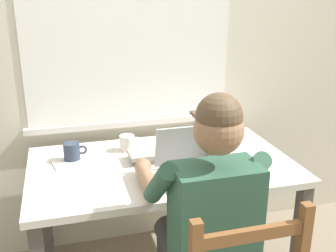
{
  "coord_description": "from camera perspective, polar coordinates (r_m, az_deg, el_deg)",
  "views": [
    {
      "loc": [
        -0.49,
        -1.88,
        1.59
      ],
      "look_at": [
        0.02,
        -0.05,
        0.94
      ],
      "focal_mm": 43.07,
      "sensor_mm": 36.0,
      "label": 1
    }
  ],
  "objects": [
    {
      "name": "paper_pile_near_laptop",
      "position": [
        2.19,
        -12.96,
        -4.93
      ],
      "size": [
        0.25,
        0.18,
        0.01
      ],
      "primitive_type": "cube",
      "rotation": [
        0.0,
        0.0,
        0.19
      ],
      "color": "silver",
      "rests_on": "desk"
    },
    {
      "name": "computer_mouse",
      "position": [
        2.07,
        10.42,
        -5.72
      ],
      "size": [
        0.06,
        0.1,
        0.03
      ],
      "primitive_type": "ellipsoid",
      "color": "black",
      "rests_on": "desk"
    },
    {
      "name": "laptop",
      "position": [
        1.98,
        3.49,
        -5.48
      ],
      "size": [
        0.33,
        0.28,
        0.23
      ],
      "color": "#ADAFB2",
      "rests_on": "desk"
    },
    {
      "name": "back_wall",
      "position": [
        2.43,
        -3.92,
        11.93
      ],
      "size": [
        6.0,
        0.08,
        2.6
      ],
      "color": "beige",
      "rests_on": "ground"
    },
    {
      "name": "seated_person",
      "position": [
        1.76,
        5.27,
        -12.44
      ],
      "size": [
        0.5,
        0.6,
        1.24
      ],
      "color": "#2D5642",
      "rests_on": "ground"
    },
    {
      "name": "book_stack_main",
      "position": [
        2.15,
        -3.09,
        -4.22
      ],
      "size": [
        0.18,
        0.15,
        0.05
      ],
      "color": "gray",
      "rests_on": "desk"
    },
    {
      "name": "desk",
      "position": [
        2.16,
        -0.84,
        -7.44
      ],
      "size": [
        1.37,
        0.81,
        0.72
      ],
      "color": "beige",
      "rests_on": "ground"
    },
    {
      "name": "coffee_mug_dark",
      "position": [
        2.2,
        -13.4,
        -3.56
      ],
      "size": [
        0.12,
        0.09,
        0.1
      ],
      "color": "#2D384C",
      "rests_on": "desk"
    },
    {
      "name": "coffee_mug_white",
      "position": [
        2.28,
        -5.75,
        -2.38
      ],
      "size": [
        0.12,
        0.08,
        0.09
      ],
      "color": "silver",
      "rests_on": "desk"
    }
  ]
}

